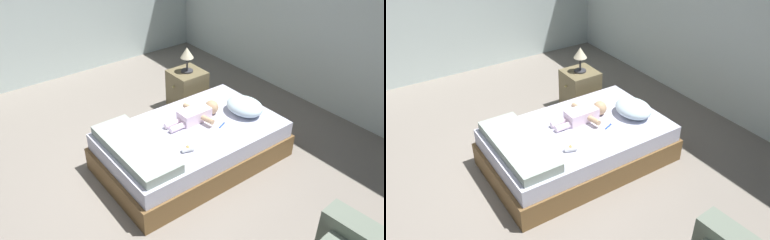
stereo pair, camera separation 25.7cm
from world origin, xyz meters
The scene contains 10 objects.
ground_plane centered at (0.00, 0.00, 0.00)m, with size 8.00×8.00×0.00m, color gray.
wall_behind_bed centered at (0.00, 3.00, 1.34)m, with size 8.00×0.12×2.67m, color silver.
bed centered at (-0.10, 0.90, 0.21)m, with size 1.15×1.88×0.42m.
pillow centered at (0.00, 1.53, 0.50)m, with size 0.43×0.35×0.16m.
baby centered at (-0.20, 1.05, 0.49)m, with size 0.47×0.65×0.15m.
toothbrush centered at (0.05, 1.18, 0.43)m, with size 0.06×0.12×0.02m.
nightstand centered at (-1.04, 1.54, 0.26)m, with size 0.40×0.43×0.52m.
lamp centered at (-1.04, 1.54, 0.74)m, with size 0.16×0.16×0.32m.
blanket centered at (-0.10, 0.23, 0.47)m, with size 1.04×0.39×0.09m.
baby_bottle centered at (0.19, 0.63, 0.45)m, with size 0.09×0.12×0.08m.
Camera 1 is at (2.53, -1.11, 2.61)m, focal length 36.44 mm.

